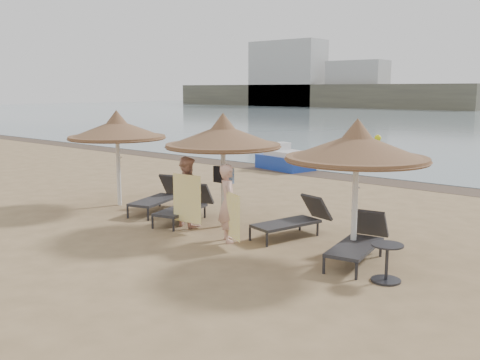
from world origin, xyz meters
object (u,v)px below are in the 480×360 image
object	(u,v)px
lounger_far_left	(161,196)
person_left	(187,186)
side_table	(387,264)
palapa_right	(357,148)
palapa_left	(117,130)
person_right	(228,197)
pedal_boat	(285,160)
lounger_near_right	(295,219)
lounger_far_right	(360,240)
lounger_near_left	(186,205)
palapa_center	(223,136)

from	to	relation	value
lounger_far_left	person_left	bearing A→B (deg)	-38.32
side_table	palapa_right	bearing A→B (deg)	142.52
palapa_left	person_right	bearing A→B (deg)	-9.33
lounger_far_left	pedal_boat	bearing A→B (deg)	85.78
palapa_left	lounger_near_right	world-z (taller)	palapa_left
palapa_left	palapa_right	xyz separation A→B (m)	(7.31, -0.09, 0.03)
lounger_far_right	person_left	xyz separation A→B (m)	(-4.35, -0.27, 0.57)
side_table	lounger_far_left	bearing A→B (deg)	170.47
lounger_near_right	lounger_near_left	bearing A→B (deg)	-155.43
palapa_left	lounger_far_left	distance (m)	2.23
person_right	palapa_right	bearing A→B (deg)	-128.35
lounger_far_left	person_right	bearing A→B (deg)	-33.92
lounger_near_right	palapa_right	bearing A→B (deg)	-4.41
palapa_center	lounger_far_right	size ratio (longest dim) A/B	1.32
palapa_left	lounger_far_left	world-z (taller)	palapa_left
lounger_near_left	person_right	world-z (taller)	person_right
side_table	person_left	distance (m)	5.31
side_table	person_right	xyz separation A→B (m)	(-3.64, 0.12, 0.66)
lounger_near_left	lounger_near_right	xyz separation A→B (m)	(2.87, 0.53, -0.00)
lounger_near_right	person_left	size ratio (longest dim) A/B	1.04
palapa_left	lounger_near_right	size ratio (longest dim) A/B	1.33
lounger_near_left	lounger_near_right	size ratio (longest dim) A/B	1.00
lounger_near_left	palapa_right	bearing A→B (deg)	-14.56
palapa_right	lounger_near_right	distance (m)	2.53
side_table	pedal_boat	size ratio (longest dim) A/B	0.26
palapa_right	pedal_boat	distance (m)	11.68
palapa_right	side_table	world-z (taller)	palapa_right
lounger_far_left	person_right	distance (m)	3.52
palapa_center	person_left	bearing A→B (deg)	-142.65
person_left	person_right	world-z (taller)	person_left
palapa_left	lounger_far_right	distance (m)	7.66
person_left	palapa_right	bearing A→B (deg)	-171.34
side_table	pedal_boat	distance (m)	12.85
person_right	pedal_boat	world-z (taller)	person_right
lounger_far_right	lounger_far_left	bearing A→B (deg)	166.53
person_right	lounger_near_right	bearing A→B (deg)	-87.43
palapa_left	person_right	distance (m)	4.91
lounger_far_right	person_right	world-z (taller)	person_right
palapa_right	lounger_far_right	world-z (taller)	palapa_right
palapa_left	lounger_far_left	bearing A→B (deg)	11.07
palapa_right	pedal_boat	xyz separation A→B (m)	(-7.67, 8.63, -1.75)
lounger_far_right	palapa_right	bearing A→B (deg)	150.00
lounger_near_right	side_table	world-z (taller)	lounger_near_right
side_table	lounger_near_left	bearing A→B (deg)	171.45
palapa_right	side_table	size ratio (longest dim) A/B	4.16
lounger_far_left	side_table	bearing A→B (deg)	-25.83
palapa_right	person_right	distance (m)	2.93
palapa_center	side_table	size ratio (longest dim) A/B	4.15
palapa_center	lounger_far_left	distance (m)	2.96
palapa_right	person_right	xyz separation A→B (m)	(-2.59, -0.69, -1.17)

